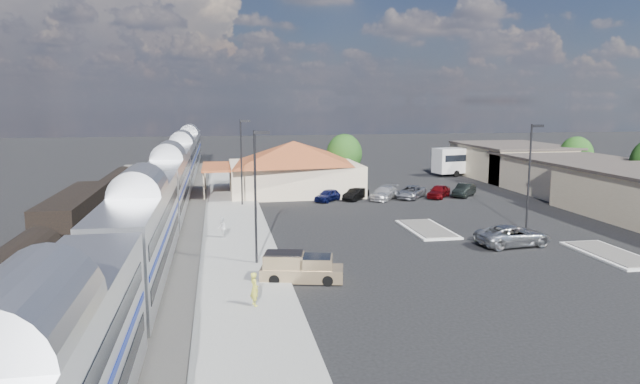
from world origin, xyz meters
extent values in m
plane|color=black|center=(0.00, 0.00, 0.00)|extent=(280.00, 280.00, 0.00)
cube|color=#4C4944|center=(-21.00, 8.00, 0.06)|extent=(16.00, 100.00, 0.12)
cube|color=gray|center=(-12.00, 6.00, 0.09)|extent=(5.50, 92.00, 0.18)
cube|color=silver|center=(-18.00, -8.28, 3.05)|extent=(3.00, 20.00, 5.00)
cube|color=black|center=(-18.00, -8.28, 0.30)|extent=(2.20, 16.00, 0.60)
cube|color=silver|center=(-18.00, 12.72, 3.05)|extent=(3.00, 20.00, 5.00)
cube|color=black|center=(-18.00, 12.72, 0.30)|extent=(2.20, 16.00, 0.60)
cube|color=silver|center=(-18.00, 33.72, 3.05)|extent=(3.00, 20.00, 5.00)
cube|color=black|center=(-18.00, 33.72, 0.30)|extent=(2.20, 16.00, 0.60)
cube|color=silver|center=(-18.00, 54.72, 3.05)|extent=(3.00, 20.00, 5.00)
cube|color=black|center=(-18.00, 54.72, 0.30)|extent=(2.20, 16.00, 0.60)
cube|color=black|center=(-24.00, -14.31, 0.30)|extent=(2.20, 12.00, 0.60)
cube|color=black|center=(-24.00, 1.69, 2.20)|extent=(2.80, 14.00, 3.60)
cube|color=black|center=(-24.00, 1.69, 0.30)|extent=(2.20, 12.00, 0.60)
cylinder|color=black|center=(-24.00, 17.69, 2.10)|extent=(2.80, 14.00, 2.80)
cube|color=black|center=(-24.00, 17.69, 0.30)|extent=(2.20, 12.00, 0.60)
cube|color=#C1AD8D|center=(-4.50, 24.00, 1.80)|extent=(15.00, 12.00, 3.60)
pyramid|color=brown|center=(-4.50, 24.00, 4.90)|extent=(15.30, 12.24, 2.60)
cube|color=brown|center=(-13.60, 24.00, 3.30)|extent=(3.20, 9.60, 0.25)
cube|color=#C6B28C|center=(28.00, 18.00, 2.00)|extent=(12.00, 18.00, 4.00)
cube|color=#3F3833|center=(28.00, 18.00, 4.15)|extent=(12.40, 18.40, 0.30)
cube|color=#C6B28C|center=(28.00, 32.00, 2.25)|extent=(12.00, 16.00, 4.50)
cube|color=#3F3833|center=(28.00, 32.00, 4.65)|extent=(12.40, 16.40, 0.30)
cube|color=silver|center=(4.00, 2.00, 0.07)|extent=(3.30, 7.50, 0.15)
cube|color=#4C4944|center=(4.00, 2.00, 0.16)|extent=(2.70, 6.90, 0.10)
cube|color=silver|center=(14.00, -8.00, 0.07)|extent=(3.30, 7.50, 0.15)
cube|color=#4C4944|center=(14.00, -8.00, 0.16)|extent=(2.70, 6.90, 0.10)
cylinder|color=black|center=(-11.00, -6.00, 4.50)|extent=(0.16, 0.16, 9.00)
cube|color=black|center=(-10.50, -6.00, 8.85)|extent=(1.00, 0.25, 0.22)
cylinder|color=black|center=(-11.00, 16.00, 4.50)|extent=(0.16, 0.16, 9.00)
cube|color=black|center=(-10.50, 16.00, 8.85)|extent=(1.00, 0.25, 0.22)
cylinder|color=black|center=(12.00, 0.00, 4.50)|extent=(0.16, 0.16, 9.00)
cube|color=black|center=(12.50, 0.00, 8.85)|extent=(1.00, 0.25, 0.22)
cylinder|color=#382314|center=(34.00, 26.00, 1.28)|extent=(0.30, 0.30, 2.55)
ellipsoid|color=#124014|center=(34.00, 26.00, 3.77)|extent=(4.41, 4.41, 4.87)
cylinder|color=#382314|center=(3.00, 30.00, 1.36)|extent=(0.30, 0.30, 2.73)
ellipsoid|color=#124014|center=(3.00, 30.00, 4.03)|extent=(4.71, 4.71, 5.21)
cube|color=tan|center=(-8.50, -9.92, 0.50)|extent=(5.26, 2.90, 0.82)
cube|color=tan|center=(-8.50, -9.92, 1.13)|extent=(2.24, 2.11, 0.86)
cube|color=tan|center=(-8.50, -9.92, 1.22)|extent=(2.72, 2.22, 1.00)
cylinder|color=black|center=(-7.14, -11.07, 0.33)|extent=(0.69, 0.40, 0.65)
cylinder|color=black|center=(-6.76, -9.49, 0.33)|extent=(0.69, 0.40, 0.65)
cylinder|color=black|center=(-10.24, -10.34, 0.33)|extent=(0.69, 0.40, 0.65)
cylinder|color=black|center=(-9.86, -8.76, 0.33)|extent=(0.69, 0.40, 0.65)
imported|color=#9A9DA1|center=(8.52, -4.21, 0.80)|extent=(6.02, 3.26, 1.60)
cube|color=white|center=(24.00, 36.00, 2.28)|extent=(13.02, 5.27, 3.61)
cube|color=black|center=(24.00, 36.00, 2.71)|extent=(12.03, 5.10, 0.95)
cylinder|color=black|center=(28.61, 35.68, 0.48)|extent=(1.00, 0.50, 0.95)
cylinder|color=black|center=(28.11, 38.11, 0.48)|extent=(1.00, 0.50, 0.95)
cylinder|color=black|center=(20.51, 34.02, 0.48)|extent=(1.00, 0.50, 0.95)
cylinder|color=black|center=(20.01, 36.45, 0.48)|extent=(1.00, 0.50, 0.95)
imported|color=gold|center=(-11.65, -14.06, 1.09)|extent=(0.62, 0.76, 1.81)
imported|color=silver|center=(-13.22, 1.59, 0.98)|extent=(0.64, 0.81, 1.61)
imported|color=#0E1447|center=(-1.59, 17.44, 0.66)|extent=(3.80, 3.93, 1.33)
imported|color=black|center=(1.61, 17.74, 0.66)|extent=(3.68, 3.94, 1.32)
imported|color=silver|center=(4.81, 17.44, 0.73)|extent=(4.57, 5.29, 1.46)
imported|color=gray|center=(8.01, 17.74, 0.70)|extent=(4.93, 5.40, 1.40)
imported|color=maroon|center=(11.21, 17.44, 0.73)|extent=(4.06, 4.42, 1.46)
imported|color=black|center=(14.41, 17.74, 0.73)|extent=(4.09, 4.39, 1.47)
camera|label=1|loc=(-13.32, -43.01, 10.87)|focal=32.00mm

